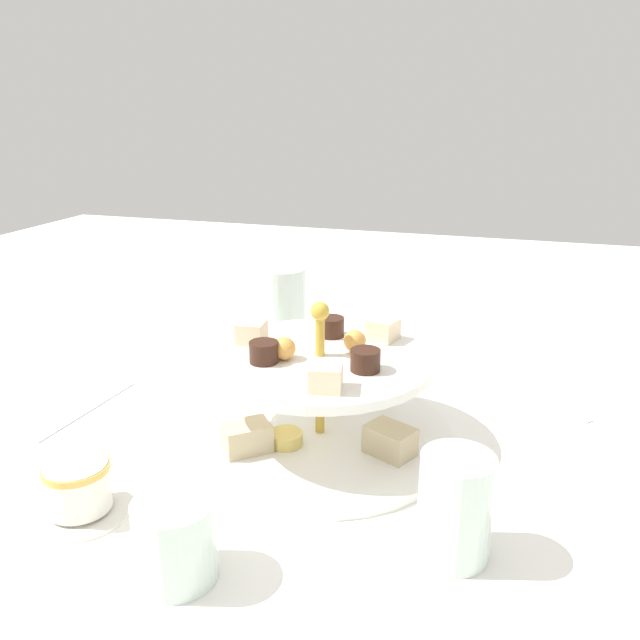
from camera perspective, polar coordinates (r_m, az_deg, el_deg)
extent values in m
plane|color=white|center=(0.72, 0.00, -10.63)|extent=(2.40, 2.40, 0.00)
cylinder|color=white|center=(0.72, 0.00, -10.28)|extent=(0.29, 0.29, 0.01)
cylinder|color=white|center=(0.68, 0.00, -3.55)|extent=(0.24, 0.24, 0.01)
cylinder|color=gold|center=(0.68, 0.00, -5.17)|extent=(0.01, 0.01, 0.15)
sphere|color=gold|center=(0.66, 0.00, 0.79)|extent=(0.02, 0.02, 0.02)
cube|color=#CCB78E|center=(0.68, -6.56, -10.35)|extent=(0.06, 0.06, 0.03)
cube|color=#CCB78E|center=(0.67, 6.28, -10.65)|extent=(0.05, 0.06, 0.03)
cube|color=#CCB78E|center=(0.78, 0.29, -5.96)|extent=(0.06, 0.05, 0.03)
cylinder|color=#E5C660|center=(0.69, -3.08, -10.50)|extent=(0.04, 0.04, 0.01)
cylinder|color=#381E14|center=(0.73, 0.98, -0.61)|extent=(0.03, 0.03, 0.02)
cylinder|color=#381E14|center=(0.66, -5.03, -2.87)|extent=(0.03, 0.03, 0.02)
cylinder|color=#381E14|center=(0.63, 4.07, -3.59)|extent=(0.03, 0.03, 0.02)
cube|color=beige|center=(0.59, 0.51, -5.14)|extent=(0.04, 0.04, 0.02)
cube|color=beige|center=(0.72, 5.64, -0.86)|extent=(0.04, 0.04, 0.02)
cube|color=beige|center=(0.71, -6.13, -1.10)|extent=(0.03, 0.03, 0.02)
sphere|color=gold|center=(0.68, 3.12, -1.87)|extent=(0.02, 0.02, 0.02)
sphere|color=gold|center=(0.66, -3.22, -2.55)|extent=(0.02, 0.02, 0.02)
cylinder|color=silver|center=(0.91, -3.35, 0.49)|extent=(0.07, 0.07, 0.14)
cylinder|color=silver|center=(0.53, -12.78, -18.61)|extent=(0.06, 0.06, 0.07)
cylinder|color=white|center=(0.64, -20.51, -15.59)|extent=(0.09, 0.09, 0.01)
cylinder|color=white|center=(0.63, -20.78, -13.66)|extent=(0.06, 0.06, 0.04)
cylinder|color=gold|center=(0.62, -20.98, -12.20)|extent=(0.06, 0.06, 0.01)
cube|color=silver|center=(0.86, 18.41, -6.33)|extent=(0.12, 0.14, 0.00)
cube|color=silver|center=(0.83, -20.09, -7.44)|extent=(0.17, 0.03, 0.00)
cylinder|color=silver|center=(0.54, 11.95, -16.00)|extent=(0.06, 0.06, 0.09)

